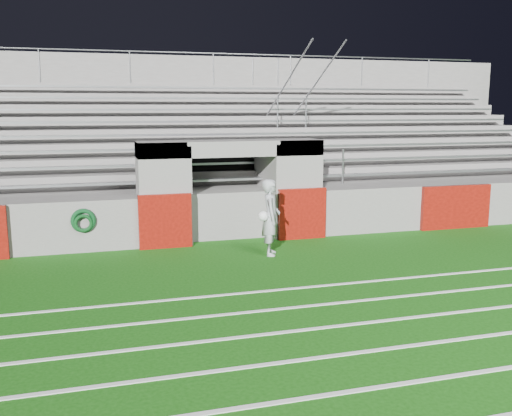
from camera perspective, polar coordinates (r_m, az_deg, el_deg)
name	(u,v)px	position (r m, az deg, el deg)	size (l,w,h in m)	color
ground	(271,275)	(11.95, 1.50, -6.70)	(90.00, 90.00, 0.00)	#134D0C
field_markings	(392,385)	(7.67, 13.46, -16.85)	(28.00, 8.09, 0.01)	white
stadium_structure	(199,166)	(19.29, -5.72, 4.18)	(26.00, 8.48, 5.42)	slate
goalkeeper_with_ball	(271,217)	(13.35, 1.48, -0.93)	(0.64, 0.75, 1.80)	#A1A5AB
hose_coil	(83,221)	(14.09, -16.88, -1.29)	(0.58, 0.15, 0.58)	#0C3C1A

